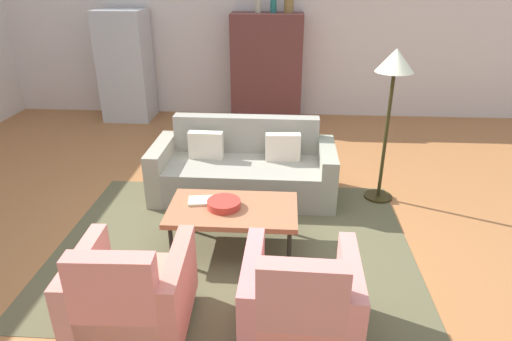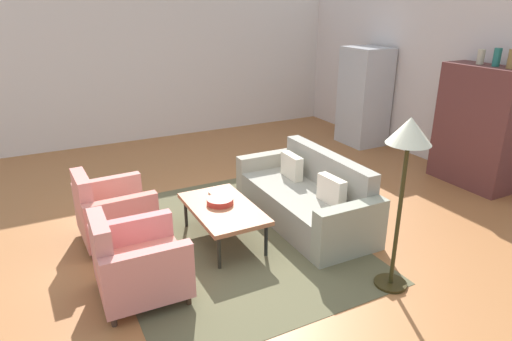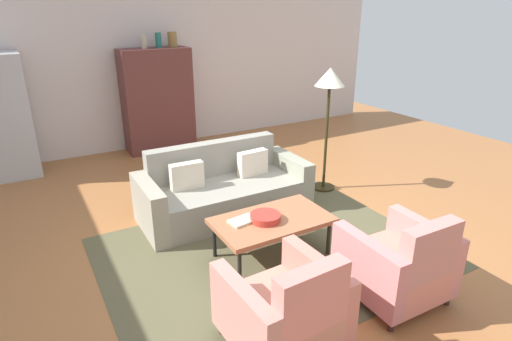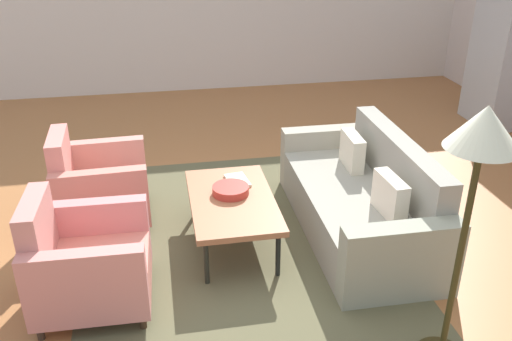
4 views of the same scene
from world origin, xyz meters
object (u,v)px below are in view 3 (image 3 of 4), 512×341
object	(u,v)px
floor_lamp	(329,89)
vase_tall	(144,42)
cabinet	(158,100)
book_stack	(243,221)
vase_small	(172,39)
coffee_table	(272,222)
armchair_left	(287,313)
refrigerator	(1,117)
armchair_right	(400,266)
fruit_bowl	(265,217)
couch	(222,191)
vase_round	(158,40)

from	to	relation	value
floor_lamp	vase_tall	bearing A→B (deg)	118.57
vase_tall	floor_lamp	world-z (taller)	vase_tall
cabinet	book_stack	bearing A→B (deg)	-96.13
vase_small	floor_lamp	world-z (taller)	vase_small
coffee_table	vase_small	size ratio (longest dim) A/B	4.71
armchair_left	book_stack	world-z (taller)	armchair_left
armchair_left	vase_tall	xyz separation A→B (m)	(0.58, 5.23, 1.56)
book_stack	vase_tall	bearing A→B (deg)	86.01
cabinet	armchair_left	bearing A→B (deg)	-97.97
refrigerator	armchair_right	bearing A→B (deg)	-60.60
armchair_left	vase_tall	distance (m)	5.49
cabinet	vase_small	distance (m)	1.09
coffee_table	vase_tall	size ratio (longest dim) A/B	5.71
cabinet	floor_lamp	xyz separation A→B (m)	(1.45, -2.95, 0.54)
coffee_table	fruit_bowl	xyz separation A→B (m)	(-0.08, 0.00, 0.07)
vase_tall	refrigerator	world-z (taller)	vase_tall
coffee_table	book_stack	size ratio (longest dim) A/B	4.01
couch	cabinet	size ratio (longest dim) A/B	1.17
vase_small	armchair_left	bearing A→B (deg)	-101.70
armchair_left	vase_small	size ratio (longest dim) A/B	3.46
vase_small	armchair_right	bearing A→B (deg)	-88.76
floor_lamp	cabinet	bearing A→B (deg)	116.23
coffee_table	vase_tall	bearing A→B (deg)	90.21
book_stack	vase_small	distance (m)	4.31
armchair_left	armchair_right	size ratio (longest dim) A/B	1.00
armchair_left	cabinet	xyz separation A→B (m)	(0.73, 5.24, 0.56)
armchair_right	book_stack	distance (m)	1.55
fruit_bowl	floor_lamp	world-z (taller)	floor_lamp
book_stack	couch	bearing A→B (deg)	75.01
cabinet	refrigerator	world-z (taller)	refrigerator
refrigerator	floor_lamp	size ratio (longest dim) A/B	1.08
armchair_right	book_stack	bearing A→B (deg)	126.68
vase_round	vase_small	xyz separation A→B (m)	(0.25, -0.00, 0.00)
refrigerator	fruit_bowl	bearing A→B (deg)	-60.84
book_stack	cabinet	distance (m)	4.02
book_stack	coffee_table	bearing A→B (deg)	-17.56
coffee_table	armchair_right	xyz separation A→B (m)	(0.60, -1.17, -0.06)
armchair_right	vase_tall	xyz separation A→B (m)	(-0.61, 5.23, 1.56)
floor_lamp	vase_round	bearing A→B (deg)	114.68
refrigerator	vase_tall	bearing A→B (deg)	2.51
armchair_left	vase_round	bearing A→B (deg)	78.86
couch	refrigerator	size ratio (longest dim) A/B	1.14
vase_round	armchair_left	bearing A→B (deg)	-99.05
armchair_left	armchair_right	distance (m)	1.20
armchair_right	refrigerator	xyz separation A→B (m)	(-2.89, 5.13, 0.58)
fruit_bowl	armchair_right	bearing A→B (deg)	-59.78
couch	refrigerator	bearing A→B (deg)	-49.93
armchair_right	cabinet	xyz separation A→B (m)	(-0.46, 5.24, 0.56)
coffee_table	book_stack	bearing A→B (deg)	162.44
coffee_table	refrigerator	world-z (taller)	refrigerator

